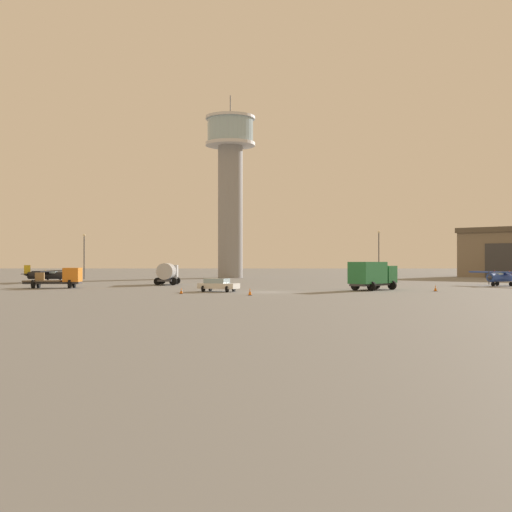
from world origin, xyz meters
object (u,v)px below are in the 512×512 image
object	(u,v)px
airplane_black	(46,274)
car_white	(218,284)
traffic_cone_mid_apron	(250,292)
airplane_blue	(504,276)
truck_box_green	(372,274)
light_post_east	(84,252)
truck_fuel_tanker_silver	(167,273)
truck_flatbed_orange	(61,278)
traffic_cone_near_left	(181,291)
light_post_west	(379,250)
traffic_cone_near_right	(435,288)
control_tower	(230,176)

from	to	relation	value
airplane_black	car_white	world-z (taller)	airplane_black
traffic_cone_mid_apron	airplane_blue	bearing A→B (deg)	35.79
airplane_blue	traffic_cone_mid_apron	bearing A→B (deg)	-0.43
truck_box_green	car_white	world-z (taller)	truck_box_green
light_post_east	truck_fuel_tanker_silver	bearing A→B (deg)	-55.54
truck_flatbed_orange	traffic_cone_near_left	xyz separation A→B (m)	(15.64, -13.30, -0.88)
light_post_west	traffic_cone_near_right	size ratio (longest dim) A/B	13.42
truck_box_green	light_post_east	bearing A→B (deg)	86.98
traffic_cone_near_left	light_post_east	bearing A→B (deg)	114.51
light_post_west	light_post_east	xyz separation A→B (m)	(-52.42, -8.55, -0.50)
truck_fuel_tanker_silver	car_white	world-z (taller)	truck_fuel_tanker_silver
airplane_black	traffic_cone_mid_apron	distance (m)	45.89
traffic_cone_near_left	traffic_cone_near_right	world-z (taller)	traffic_cone_near_right
car_white	control_tower	bearing A→B (deg)	111.95
truck_flatbed_orange	car_white	xyz separation A→B (m)	(18.87, -8.73, -0.43)
traffic_cone_mid_apron	traffic_cone_near_left	bearing A→B (deg)	158.38
light_post_west	traffic_cone_near_right	bearing A→B (deg)	-93.94
airplane_blue	traffic_cone_near_right	distance (m)	19.39
traffic_cone_near_right	truck_fuel_tanker_silver	bearing A→B (deg)	149.27
light_post_west	traffic_cone_near_left	size ratio (longest dim) A/B	14.96
truck_box_green	car_white	bearing A→B (deg)	143.78
airplane_blue	truck_box_green	world-z (taller)	truck_box_green
control_tower	airplane_blue	distance (m)	56.45
airplane_blue	light_post_east	distance (m)	68.27
light_post_west	light_post_east	distance (m)	53.11
truck_flatbed_orange	airplane_blue	bearing A→B (deg)	4.57
airplane_black	control_tower	bearing A→B (deg)	51.58
airplane_blue	truck_flatbed_orange	world-z (taller)	airplane_blue
truck_flatbed_orange	truck_box_green	xyz separation A→B (m)	(35.37, -5.16, 0.54)
traffic_cone_near_left	traffic_cone_mid_apron	size ratio (longest dim) A/B	0.83
truck_box_green	light_post_west	size ratio (longest dim) A/B	0.73
control_tower	truck_flatbed_orange	distance (m)	52.61
airplane_black	traffic_cone_mid_apron	xyz separation A→B (m)	(30.17, -34.57, -0.84)
airplane_blue	truck_fuel_tanker_silver	distance (m)	43.30
light_post_west	control_tower	bearing A→B (deg)	178.19
airplane_black	light_post_east	bearing A→B (deg)	92.23
truck_flatbed_orange	traffic_cone_near_left	world-z (taller)	truck_flatbed_orange
truck_fuel_tanker_silver	traffic_cone_near_left	world-z (taller)	truck_fuel_tanker_silver
airplane_black	truck_box_green	distance (m)	49.37
car_white	light_post_east	world-z (taller)	light_post_east
truck_fuel_tanker_silver	traffic_cone_mid_apron	xyz separation A→B (m)	(11.38, -26.36, -1.27)
control_tower	traffic_cone_mid_apron	xyz separation A→B (m)	(4.67, -62.20, -18.63)
truck_fuel_tanker_silver	traffic_cone_near_right	bearing A→B (deg)	-121.18
airplane_black	traffic_cone_near_left	world-z (taller)	airplane_black
truck_fuel_tanker_silver	traffic_cone_near_left	xyz separation A→B (m)	(4.73, -23.72, -1.33)
control_tower	traffic_cone_near_left	distance (m)	62.46
truck_fuel_tanker_silver	traffic_cone_near_right	world-z (taller)	truck_fuel_tanker_silver
airplane_blue	truck_fuel_tanker_silver	world-z (taller)	truck_fuel_tanker_silver
light_post_east	traffic_cone_near_right	distance (m)	66.24
control_tower	traffic_cone_near_left	xyz separation A→B (m)	(-1.98, -59.57, -18.69)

